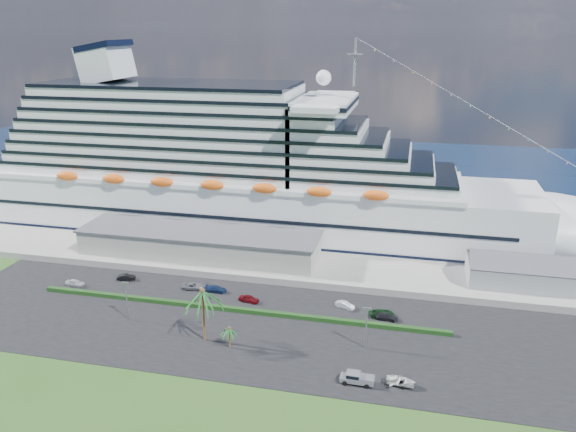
% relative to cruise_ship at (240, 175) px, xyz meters
% --- Properties ---
extents(ground, '(420.00, 420.00, 0.00)m').
position_rel_cruise_ship_xyz_m(ground, '(21.53, -64.00, -16.69)').
color(ground, '#28501A').
rests_on(ground, ground).
extents(asphalt_lot, '(140.00, 38.00, 0.12)m').
position_rel_cruise_ship_xyz_m(asphalt_lot, '(21.53, -53.00, -16.63)').
color(asphalt_lot, black).
rests_on(asphalt_lot, ground).
extents(wharf, '(240.00, 20.00, 1.80)m').
position_rel_cruise_ship_xyz_m(wharf, '(21.53, -24.00, -15.79)').
color(wharf, gray).
rests_on(wharf, ground).
extents(water, '(420.00, 160.00, 0.02)m').
position_rel_cruise_ship_xyz_m(water, '(21.53, 66.00, -16.68)').
color(water, '#0A1B31').
rests_on(water, ground).
extents(cruise_ship, '(191.00, 38.00, 54.00)m').
position_rel_cruise_ship_xyz_m(cruise_ship, '(0.00, 0.00, 0.00)').
color(cruise_ship, silver).
rests_on(cruise_ship, ground).
extents(terminal_building, '(61.00, 15.00, 6.30)m').
position_rel_cruise_ship_xyz_m(terminal_building, '(-3.47, -24.00, -11.68)').
color(terminal_building, gray).
rests_on(terminal_building, wharf).
extents(port_shed, '(24.00, 12.31, 7.37)m').
position_rel_cruise_ship_xyz_m(port_shed, '(73.53, -24.00, -12.30)').
color(port_shed, gray).
rests_on(port_shed, wharf).
extents(hedge, '(88.00, 1.10, 0.90)m').
position_rel_cruise_ship_xyz_m(hedge, '(13.53, -48.00, -16.12)').
color(hedge, black).
rests_on(hedge, asphalt_lot).
extents(lamp_post_left, '(1.60, 0.35, 8.27)m').
position_rel_cruise_ship_xyz_m(lamp_post_left, '(-6.47, -56.00, -11.35)').
color(lamp_post_left, gray).
rests_on(lamp_post_left, asphalt_lot).
extents(lamp_post_right, '(1.60, 0.35, 8.27)m').
position_rel_cruise_ship_xyz_m(lamp_post_right, '(41.53, -56.00, -11.35)').
color(lamp_post_right, gray).
rests_on(lamp_post_right, asphalt_lot).
extents(palm_tall, '(8.82, 8.82, 11.13)m').
position_rel_cruise_ship_xyz_m(palm_tall, '(11.53, -60.00, -7.49)').
color(palm_tall, '#47301E').
rests_on(palm_tall, ground).
extents(palm_short, '(3.53, 3.53, 4.56)m').
position_rel_cruise_ship_xyz_m(palm_short, '(17.03, -61.50, -13.03)').
color(palm_short, '#47301E').
rests_on(palm_short, ground).
extents(parked_car_0, '(4.58, 2.02, 1.53)m').
position_rel_cruise_ship_xyz_m(parked_car_0, '(-25.91, -44.54, -15.81)').
color(parked_car_0, silver).
rests_on(parked_car_0, asphalt_lot).
extents(parked_car_1, '(4.47, 2.62, 1.39)m').
position_rel_cruise_ship_xyz_m(parked_car_1, '(-15.98, -39.01, -15.88)').
color(parked_car_1, black).
rests_on(parked_car_1, asphalt_lot).
extents(parked_car_2, '(5.17, 2.92, 1.36)m').
position_rel_cruise_ship_xyz_m(parked_car_2, '(1.06, -40.02, -15.89)').
color(parked_car_2, gray).
rests_on(parked_car_2, asphalt_lot).
extents(parked_car_3, '(4.88, 2.05, 1.41)m').
position_rel_cruise_ship_xyz_m(parked_car_3, '(6.64, -40.22, -15.87)').
color(parked_car_3, navy).
rests_on(parked_car_3, asphalt_lot).
extents(parked_car_4, '(4.66, 2.49, 1.51)m').
position_rel_cruise_ship_xyz_m(parked_car_4, '(15.27, -43.25, -15.82)').
color(parked_car_4, maroon).
rests_on(parked_car_4, asphalt_lot).
extents(parked_car_5, '(4.42, 2.84, 1.38)m').
position_rel_cruise_ship_xyz_m(parked_car_5, '(35.81, -41.38, -15.89)').
color(parked_car_5, silver).
rests_on(parked_car_5, asphalt_lot).
extents(parked_car_6, '(5.54, 3.84, 1.41)m').
position_rel_cruise_ship_xyz_m(parked_car_6, '(43.68, -43.27, -15.87)').
color(parked_car_6, black).
rests_on(parked_car_6, asphalt_lot).
extents(parked_car_7, '(4.88, 2.39, 1.37)m').
position_rel_cruise_ship_xyz_m(parked_car_7, '(44.66, -44.45, -15.89)').
color(parked_car_7, black).
rests_on(parked_car_7, asphalt_lot).
extents(pickup_truck, '(5.71, 2.28, 2.01)m').
position_rel_cruise_ship_xyz_m(pickup_truck, '(41.14, -67.32, -15.47)').
color(pickup_truck, black).
rests_on(pickup_truck, asphalt_lot).
extents(boat_trailer, '(5.53, 3.74, 1.57)m').
position_rel_cruise_ship_xyz_m(boat_trailer, '(48.32, -66.43, -15.54)').
color(boat_trailer, gray).
rests_on(boat_trailer, asphalt_lot).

